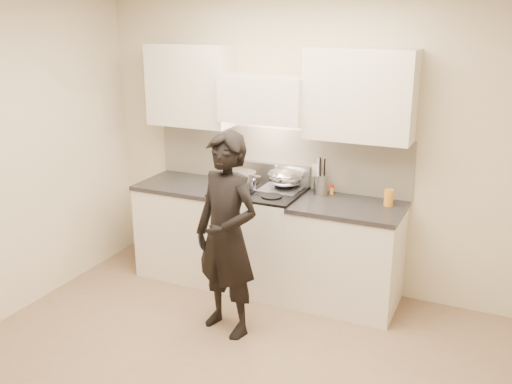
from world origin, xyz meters
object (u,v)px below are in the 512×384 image
wok (285,178)px  person (227,236)px  utensil_crock (321,183)px  counter_right (346,255)px  stove (260,238)px

wok → person: size_ratio=0.24×
wok → utensil_crock: size_ratio=1.17×
utensil_crock → person: person is taller
counter_right → person: bearing=-131.8°
stove → utensil_crock: size_ratio=2.88×
counter_right → utensil_crock: utensil_crock is taller
stove → counter_right: stove is taller
stove → person: bearing=-83.7°
stove → counter_right: 0.83m
wok → person: (-0.10, -0.97, -0.23)m
stove → wok: (0.19, 0.14, 0.57)m
wok → person: 1.00m
utensil_crock → person: size_ratio=0.20×
stove → counter_right: (0.83, 0.00, -0.01)m
utensil_crock → person: bearing=-113.0°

